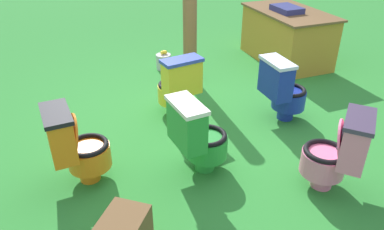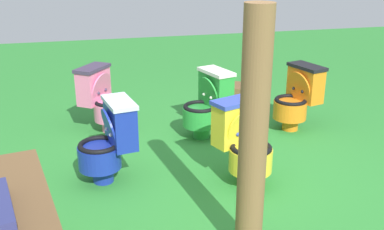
# 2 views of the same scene
# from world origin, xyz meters

# --- Properties ---
(ground) EXTENTS (14.00, 14.00, 0.00)m
(ground) POSITION_xyz_m (0.00, 0.00, 0.00)
(ground) COLOR #2D8433
(toilet_green) EXTENTS (0.53, 0.59, 0.73)m
(toilet_green) POSITION_xyz_m (1.00, -0.18, 0.37)
(toilet_green) COLOR green
(toilet_green) RESTS_ON ground
(toilet_yellow) EXTENTS (0.60, 0.55, 0.73)m
(toilet_yellow) POSITION_xyz_m (-0.06, -0.20, 0.37)
(toilet_yellow) COLOR yellow
(toilet_yellow) RESTS_ON ground
(toilet_pink) EXTENTS (0.61, 0.63, 0.73)m
(toilet_pink) POSITION_xyz_m (1.44, 0.90, 0.37)
(toilet_pink) COLOR pink
(toilet_pink) RESTS_ON ground
(toilet_blue) EXTENTS (0.48, 0.55, 0.73)m
(toilet_blue) POSITION_xyz_m (0.24, 0.92, 0.37)
(toilet_blue) COLOR #192D9E
(toilet_blue) RESTS_ON ground
(toilet_orange) EXTENTS (0.52, 0.58, 0.73)m
(toilet_orange) POSITION_xyz_m (0.96, -1.21, 0.37)
(toilet_orange) COLOR orange
(toilet_orange) RESTS_ON ground
(vendor_table) EXTENTS (1.60, 1.12, 0.85)m
(vendor_table) POSITION_xyz_m (-1.50, 1.70, 0.39)
(vendor_table) COLOR #B7842D
(vendor_table) RESTS_ON ground
(wooden_post) EXTENTS (0.18, 0.18, 1.64)m
(wooden_post) POSITION_xyz_m (-1.00, 0.11, 0.82)
(wooden_post) COLOR brown
(wooden_post) RESTS_ON ground
(lemon_bucket) EXTENTS (0.22, 0.22, 0.28)m
(lemon_bucket) POSITION_xyz_m (-1.49, -0.20, 0.12)
(lemon_bucket) COLOR #B7B7BF
(lemon_bucket) RESTS_ON ground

